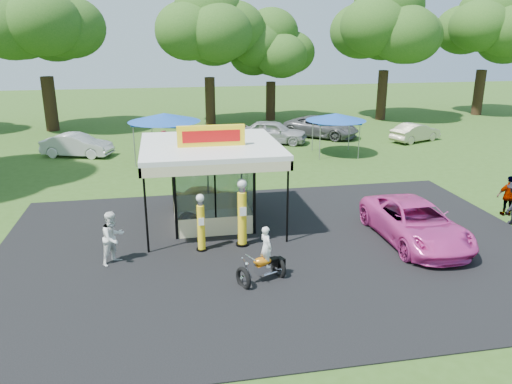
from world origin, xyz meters
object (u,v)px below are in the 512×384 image
(bg_car_c, at_px, (273,132))
(tent_west, at_px, (164,118))
(gas_pump_left, at_px, (201,224))
(bg_car_e, at_px, (415,132))
(bg_car_d, at_px, (321,127))
(spectator_west, at_px, (113,238))
(bg_car_b, at_px, (200,140))
(kiosk_car, at_px, (207,196))
(tent_east, at_px, (336,117))
(motorcycle, at_px, (264,259))
(spectator_east_b, at_px, (509,196))
(gas_station_kiosk, at_px, (211,182))
(gas_pump_right, at_px, (242,214))
(bg_car_a, at_px, (77,145))
(pink_sedan, at_px, (415,223))

(bg_car_c, xyz_separation_m, tent_west, (-7.59, -4.20, 1.90))
(gas_pump_left, height_order, bg_car_e, gas_pump_left)
(bg_car_c, xyz_separation_m, bg_car_d, (4.09, 1.50, -0.04))
(spectator_west, height_order, bg_car_b, spectator_west)
(kiosk_car, height_order, tent_east, tent_east)
(motorcycle, distance_m, bg_car_e, 24.21)
(spectator_west, distance_m, bg_car_c, 20.44)
(bg_car_b, distance_m, bg_car_c, 5.43)
(bg_car_e, bearing_deg, motorcycle, 118.64)
(spectator_east_b, xyz_separation_m, tent_east, (-3.57, 12.18, 1.55))
(gas_station_kiosk, xyz_separation_m, spectator_east_b, (12.62, -1.43, -0.90))
(gas_station_kiosk, bearing_deg, motorcycle, -78.31)
(gas_pump_right, height_order, bg_car_d, gas_pump_right)
(gas_station_kiosk, xyz_separation_m, gas_pump_right, (0.86, -2.54, -0.54))
(kiosk_car, distance_m, spectator_west, 6.51)
(tent_west, bearing_deg, gas_pump_left, -85.58)
(bg_car_e, bearing_deg, bg_car_d, 42.70)
(kiosk_car, relative_size, tent_west, 0.66)
(gas_station_kiosk, height_order, tent_west, gas_station_kiosk)
(gas_pump_left, xyz_separation_m, bg_car_d, (10.64, 19.11, -0.26))
(kiosk_car, distance_m, bg_car_a, 13.28)
(kiosk_car, xyz_separation_m, bg_car_c, (5.90, 12.71, 0.34))
(kiosk_car, relative_size, spectator_east_b, 1.60)
(bg_car_a, bearing_deg, gas_pump_right, -134.68)
(gas_station_kiosk, height_order, motorcycle, gas_station_kiosk)
(bg_car_b, xyz_separation_m, bg_car_c, (5.31, 1.13, 0.12))
(gas_pump_left, relative_size, bg_car_c, 0.45)
(kiosk_car, xyz_separation_m, tent_west, (-1.69, 8.52, 2.24))
(kiosk_car, bearing_deg, bg_car_b, -2.91)
(pink_sedan, xyz_separation_m, bg_car_a, (-14.55, 16.65, -0.03))
(bg_car_a, relative_size, bg_car_c, 0.92)
(spectator_east_b, bearing_deg, bg_car_b, -42.21)
(bg_car_b, height_order, bg_car_c, bg_car_c)
(kiosk_car, height_order, tent_west, tent_west)
(bg_car_a, height_order, bg_car_b, bg_car_a)
(motorcycle, bearing_deg, gas_pump_right, 71.39)
(bg_car_d, bearing_deg, kiosk_car, -173.86)
(kiosk_car, xyz_separation_m, spectator_east_b, (12.62, -3.63, 0.40))
(spectator_west, relative_size, spectator_east_b, 1.06)
(kiosk_car, xyz_separation_m, tent_east, (9.05, 8.55, 1.95))
(bg_car_d, bearing_deg, bg_car_a, 141.36)
(bg_car_d, xyz_separation_m, tent_east, (-0.93, -5.66, 1.65))
(pink_sedan, distance_m, tent_east, 14.28)
(gas_station_kiosk, xyz_separation_m, bg_car_c, (5.90, 14.92, -0.97))
(bg_car_c, bearing_deg, gas_pump_right, -174.31)
(motorcycle, distance_m, pink_sedan, 6.53)
(spectator_west, distance_m, tent_east, 18.90)
(spectator_west, relative_size, tent_west, 0.43)
(tent_west, bearing_deg, gas_pump_right, -79.12)
(gas_pump_right, bearing_deg, motorcycle, -84.93)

